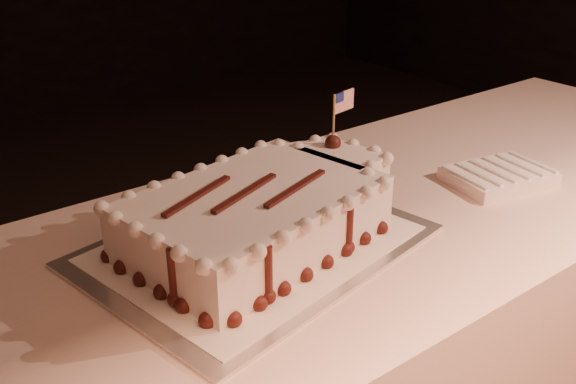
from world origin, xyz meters
TOP-DOWN VIEW (x-y plane):
  - banquet_table at (0.00, 0.60)m, footprint 2.40×0.80m
  - cake_board at (-0.32, 0.61)m, footprint 0.70×0.57m
  - doily at (-0.32, 0.61)m, footprint 0.62×0.52m
  - sheet_cake at (-0.29, 0.61)m, footprint 0.60×0.41m
  - napkin_stack at (0.31, 0.51)m, footprint 0.26×0.21m
  - side_plate at (0.06, 0.91)m, footprint 0.15×0.15m

SIDE VIEW (x-z plane):
  - banquet_table at x=0.00m, z-range 0.00..0.75m
  - cake_board at x=-0.32m, z-range 0.75..0.76m
  - side_plate at x=0.06m, z-range 0.75..0.76m
  - doily at x=-0.32m, z-range 0.76..0.76m
  - napkin_stack at x=0.31m, z-range 0.75..0.79m
  - sheet_cake at x=-0.29m, z-range 0.70..0.93m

